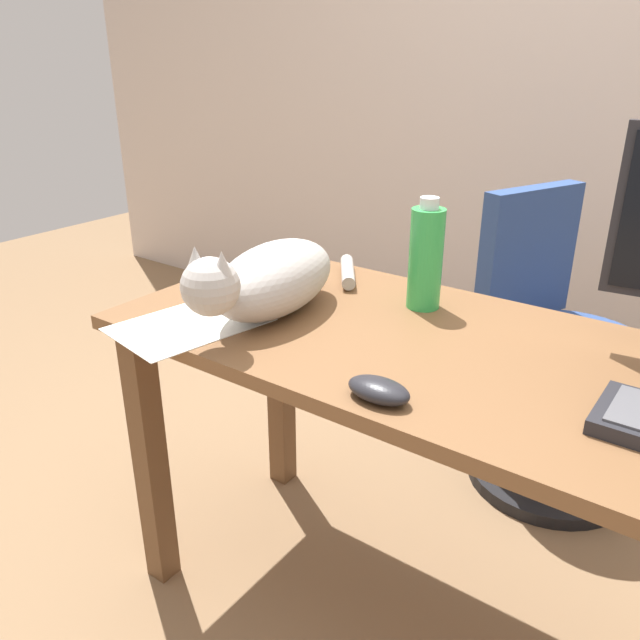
% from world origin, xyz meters
% --- Properties ---
extents(desk, '(1.57, 0.61, 0.73)m').
position_xyz_m(desk, '(0.00, 0.00, 0.62)').
color(desk, brown).
rests_on(desk, ground_plane).
extents(office_chair, '(0.51, 0.49, 0.89)m').
position_xyz_m(office_chair, '(-0.09, 0.75, 0.38)').
color(office_chair, black).
rests_on(office_chair, ground_plane).
extents(cat, '(0.22, 0.61, 0.20)m').
position_xyz_m(cat, '(-0.48, -0.08, 0.81)').
color(cat, '#B2ADA8').
rests_on(cat, desk).
extents(computer_mouse, '(0.11, 0.06, 0.04)m').
position_xyz_m(computer_mouse, '(-0.11, -0.25, 0.75)').
color(computer_mouse, '#232328').
rests_on(computer_mouse, desk).
extents(paper_sheet, '(0.26, 0.33, 0.00)m').
position_xyz_m(paper_sheet, '(-0.58, -0.22, 0.73)').
color(paper_sheet, white).
rests_on(paper_sheet, desk).
extents(water_bottle, '(0.07, 0.07, 0.24)m').
position_xyz_m(water_bottle, '(-0.24, 0.16, 0.84)').
color(water_bottle, green).
rests_on(water_bottle, desk).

